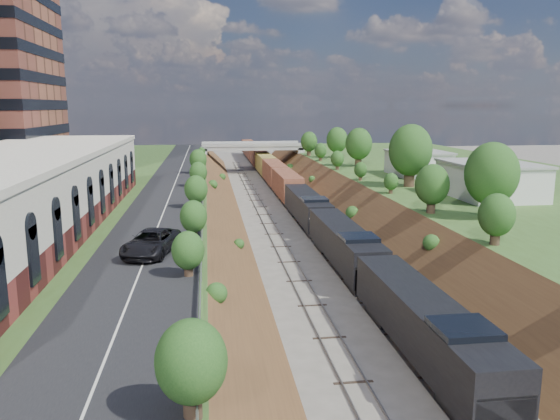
# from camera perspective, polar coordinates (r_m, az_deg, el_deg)

# --- Properties ---
(platform_left) EXTENTS (44.00, 180.00, 5.00)m
(platform_left) POSITION_cam_1_polar(r_m,az_deg,el_deg) (74.89, -24.71, -0.60)
(platform_left) COLOR #3D5925
(platform_left) RESTS_ON ground
(platform_right) EXTENTS (44.00, 180.00, 5.00)m
(platform_right) POSITION_cam_1_polar(r_m,az_deg,el_deg) (83.89, 23.99, 0.59)
(platform_right) COLOR #3D5925
(platform_right) RESTS_ON ground
(embankment_left) EXTENTS (10.00, 180.00, 10.00)m
(embankment_left) POSITION_cam_1_polar(r_m,az_deg,el_deg) (72.05, -7.58, -2.14)
(embankment_left) COLOR brown
(embankment_left) RESTS_ON ground
(embankment_right) EXTENTS (10.00, 180.00, 10.00)m
(embankment_right) POSITION_cam_1_polar(r_m,az_deg,el_deg) (75.28, 9.41, -1.63)
(embankment_right) COLOR brown
(embankment_right) RESTS_ON ground
(rail_left_track) EXTENTS (1.58, 180.00, 0.18)m
(rail_left_track) POSITION_cam_1_polar(r_m,az_deg,el_deg) (72.49, -0.93, -1.89)
(rail_left_track) COLOR gray
(rail_left_track) RESTS_ON ground
(rail_right_track) EXTENTS (1.58, 180.00, 0.18)m
(rail_right_track) POSITION_cam_1_polar(r_m,az_deg,el_deg) (73.27, 3.12, -1.77)
(rail_right_track) COLOR gray
(rail_right_track) RESTS_ON ground
(road) EXTENTS (8.00, 180.00, 0.10)m
(road) POSITION_cam_1_polar(r_m,az_deg,el_deg) (71.24, -11.30, 1.73)
(road) COLOR black
(road) RESTS_ON platform_left
(guardrail) EXTENTS (0.10, 171.00, 0.70)m
(guardrail) POSITION_cam_1_polar(r_m,az_deg,el_deg) (70.82, -8.01, 2.19)
(guardrail) COLOR #99999E
(guardrail) RESTS_ON platform_left
(commercial_building) EXTENTS (14.30, 62.30, 7.00)m
(commercial_building) POSITION_cam_1_polar(r_m,az_deg,el_deg) (51.75, -26.92, 1.26)
(commercial_building) COLOR maroon
(commercial_building) RESTS_ON platform_left
(overpass) EXTENTS (24.50, 8.30, 7.40)m
(overpass) POSITION_cam_1_polar(r_m,az_deg,el_deg) (133.14, -2.96, 6.02)
(overpass) COLOR gray
(overpass) RESTS_ON ground
(white_building_near) EXTENTS (9.00, 12.00, 4.00)m
(white_building_near) POSITION_cam_1_polar(r_m,az_deg,el_deg) (71.65, 21.10, 2.84)
(white_building_near) COLOR silver
(white_building_near) RESTS_ON platform_right
(white_building_far) EXTENTS (8.00, 10.00, 3.60)m
(white_building_far) POSITION_cam_1_polar(r_m,az_deg,el_deg) (91.25, 14.22, 4.68)
(white_building_far) COLOR silver
(white_building_far) RESTS_ON platform_right
(tree_right_large) EXTENTS (5.25, 5.25, 7.61)m
(tree_right_large) POSITION_cam_1_polar(r_m,az_deg,el_deg) (57.82, 21.25, 3.47)
(tree_right_large) COLOR #473323
(tree_right_large) RESTS_ON platform_right
(tree_left_crest) EXTENTS (2.45, 2.45, 3.55)m
(tree_left_crest) POSITION_cam_1_polar(r_m,az_deg,el_deg) (31.56, -9.12, -5.91)
(tree_left_crest) COLOR #473323
(tree_left_crest) RESTS_ON platform_left
(freight_train) EXTENTS (3.28, 166.28, 4.83)m
(freight_train) POSITION_cam_1_polar(r_m,az_deg,el_deg) (108.86, -0.49, 3.81)
(freight_train) COLOR black
(freight_train) RESTS_ON ground
(suv) EXTENTS (4.57, 7.11, 1.82)m
(suv) POSITION_cam_1_polar(r_m,az_deg,el_deg) (41.98, -13.31, -3.31)
(suv) COLOR black
(suv) RESTS_ON road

